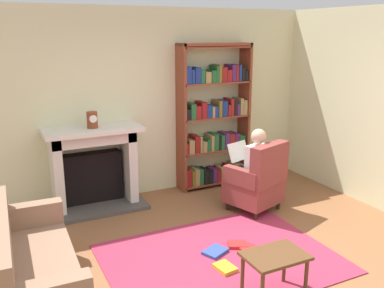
# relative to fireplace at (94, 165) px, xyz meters

# --- Properties ---
(ground) EXTENTS (14.00, 14.00, 0.00)m
(ground) POSITION_rel_fireplace_xyz_m (0.86, -2.30, -0.60)
(ground) COLOR brown
(back_wall) EXTENTS (5.60, 0.10, 2.70)m
(back_wall) POSITION_rel_fireplace_xyz_m (0.86, 0.25, 0.75)
(back_wall) COLOR beige
(back_wall) RESTS_ON ground
(side_wall_right) EXTENTS (0.10, 5.20, 2.70)m
(side_wall_right) POSITION_rel_fireplace_xyz_m (3.51, -1.05, 0.75)
(side_wall_right) COLOR beige
(side_wall_right) RESTS_ON ground
(area_rug) EXTENTS (2.40, 1.80, 0.01)m
(area_rug) POSITION_rel_fireplace_xyz_m (0.86, -2.00, -0.59)
(area_rug) COLOR #A22C48
(area_rug) RESTS_ON ground
(fireplace) EXTENTS (1.31, 0.64, 1.14)m
(fireplace) POSITION_rel_fireplace_xyz_m (0.00, 0.00, 0.00)
(fireplace) COLOR #4C4742
(fireplace) RESTS_ON ground
(mantel_clock) EXTENTS (0.14, 0.14, 0.22)m
(mantel_clock) POSITION_rel_fireplace_xyz_m (-0.00, -0.10, 0.65)
(mantel_clock) COLOR brown
(mantel_clock) RESTS_ON fireplace
(bookshelf) EXTENTS (1.14, 0.32, 2.20)m
(bookshelf) POSITION_rel_fireplace_xyz_m (1.88, 0.04, 0.45)
(bookshelf) COLOR brown
(bookshelf) RESTS_ON ground
(armchair_reading) EXTENTS (0.81, 0.79, 0.97)m
(armchair_reading) POSITION_rel_fireplace_xyz_m (1.93, -1.11, -0.18)
(armchair_reading) COLOR #331E14
(armchair_reading) RESTS_ON ground
(seated_reader) EXTENTS (0.48, 0.59, 1.14)m
(seated_reader) POSITION_rel_fireplace_xyz_m (1.89, -1.00, 0.02)
(seated_reader) COLOR silver
(seated_reader) RESTS_ON ground
(sofa_floral) EXTENTS (0.76, 1.72, 0.85)m
(sofa_floral) POSITION_rel_fireplace_xyz_m (-1.04, -1.91, -0.28)
(sofa_floral) COLOR #906C53
(sofa_floral) RESTS_ON ground
(side_table) EXTENTS (0.56, 0.39, 0.44)m
(side_table) POSITION_rel_fireplace_xyz_m (0.95, -2.79, -0.23)
(side_table) COLOR brown
(side_table) RESTS_ON ground
(scattered_books) EXTENTS (0.65, 0.59, 0.04)m
(scattered_books) POSITION_rel_fireplace_xyz_m (0.97, -1.98, -0.57)
(scattered_books) COLOR #334CA5
(scattered_books) RESTS_ON area_rug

